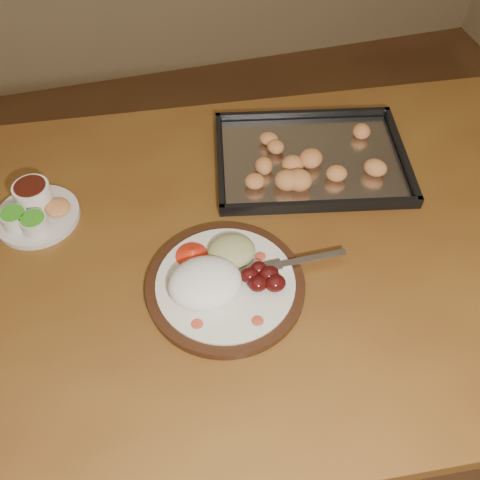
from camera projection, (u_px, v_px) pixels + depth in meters
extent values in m
cube|color=brown|center=(220.00, 255.00, 1.03)|extent=(1.58, 1.04, 0.04)
cylinder|color=#432414|center=(426.00, 204.00, 1.63)|extent=(0.07, 0.07, 0.71)
cylinder|color=black|center=(226.00, 286.00, 0.95)|extent=(0.28, 0.28, 0.02)
cylinder|color=beige|center=(225.00, 283.00, 0.95)|extent=(0.25, 0.25, 0.01)
ellipsoid|color=#B4402B|center=(197.00, 324.00, 0.89)|extent=(0.02, 0.02, 0.00)
ellipsoid|color=#B4402B|center=(257.00, 321.00, 0.89)|extent=(0.02, 0.02, 0.00)
ellipsoid|color=#B4402B|center=(260.00, 256.00, 0.98)|extent=(0.02, 0.02, 0.00)
ellipsoid|color=#B4402B|center=(174.00, 281.00, 0.95)|extent=(0.02, 0.02, 0.00)
ellipsoid|color=white|center=(205.00, 283.00, 0.92)|extent=(0.14, 0.12, 0.06)
ellipsoid|color=#4E0B0C|center=(258.00, 284.00, 0.92)|extent=(0.04, 0.03, 0.03)
ellipsoid|color=#4E0B0C|center=(269.00, 274.00, 0.94)|extent=(0.04, 0.03, 0.03)
ellipsoid|color=#4E0B0C|center=(258.00, 268.00, 0.94)|extent=(0.04, 0.03, 0.03)
ellipsoid|color=#4E0B0C|center=(275.00, 283.00, 0.92)|extent=(0.04, 0.03, 0.03)
ellipsoid|color=#4E0B0C|center=(249.00, 275.00, 0.94)|extent=(0.04, 0.03, 0.03)
ellipsoid|color=tan|center=(231.00, 251.00, 0.98)|extent=(0.09, 0.08, 0.04)
cone|color=red|center=(192.00, 253.00, 0.97)|extent=(0.08, 0.08, 0.03)
cube|color=silver|center=(310.00, 259.00, 0.97)|extent=(0.14, 0.02, 0.00)
cube|color=silver|center=(272.00, 266.00, 0.96)|extent=(0.04, 0.02, 0.00)
cylinder|color=silver|center=(260.00, 273.00, 0.95)|extent=(0.03, 0.00, 0.00)
cylinder|color=silver|center=(259.00, 270.00, 0.96)|extent=(0.03, 0.00, 0.00)
cylinder|color=silver|center=(258.00, 267.00, 0.96)|extent=(0.03, 0.00, 0.00)
cylinder|color=silver|center=(257.00, 264.00, 0.96)|extent=(0.03, 0.00, 0.00)
cylinder|color=beige|center=(38.00, 216.00, 1.06)|extent=(0.17, 0.17, 0.01)
cylinder|color=silver|center=(15.00, 219.00, 1.03)|extent=(0.05, 0.05, 0.03)
cylinder|color=green|center=(12.00, 213.00, 1.02)|extent=(0.05, 0.05, 0.00)
cylinder|color=silver|center=(35.00, 224.00, 1.02)|extent=(0.05, 0.05, 0.03)
cylinder|color=green|center=(32.00, 218.00, 1.01)|extent=(0.05, 0.05, 0.00)
cylinder|color=white|center=(33.00, 194.00, 1.06)|extent=(0.07, 0.07, 0.04)
cylinder|color=#37100A|center=(30.00, 186.00, 1.05)|extent=(0.06, 0.06, 0.00)
ellipsoid|color=#CE8848|center=(58.00, 207.00, 1.06)|extent=(0.05, 0.05, 0.02)
cube|color=black|center=(311.00, 161.00, 1.17)|extent=(0.46, 0.38, 0.01)
cube|color=black|center=(303.00, 115.00, 1.25)|extent=(0.40, 0.09, 0.02)
cube|color=black|center=(321.00, 205.00, 1.07)|extent=(0.40, 0.09, 0.02)
cube|color=black|center=(402.00, 153.00, 1.16)|extent=(0.07, 0.30, 0.02)
cube|color=black|center=(220.00, 160.00, 1.15)|extent=(0.07, 0.30, 0.02)
cube|color=silver|center=(311.00, 159.00, 1.16)|extent=(0.43, 0.34, 0.00)
ellipsoid|color=#D78F4B|center=(335.00, 152.00, 1.15)|extent=(0.05, 0.04, 0.03)
ellipsoid|color=#D78F4B|center=(351.00, 141.00, 1.18)|extent=(0.06, 0.06, 0.03)
ellipsoid|color=#D78F4B|center=(320.00, 128.00, 1.20)|extent=(0.06, 0.06, 0.03)
ellipsoid|color=#D78F4B|center=(301.00, 138.00, 1.18)|extent=(0.05, 0.05, 0.03)
ellipsoid|color=#D78F4B|center=(282.00, 136.00, 1.19)|extent=(0.06, 0.06, 0.03)
ellipsoid|color=#D78F4B|center=(289.00, 151.00, 1.16)|extent=(0.06, 0.05, 0.03)
ellipsoid|color=#D78F4B|center=(265.00, 160.00, 1.14)|extent=(0.06, 0.05, 0.03)
ellipsoid|color=#D78F4B|center=(295.00, 176.00, 1.11)|extent=(0.06, 0.06, 0.03)
ellipsoid|color=#D78F4B|center=(307.00, 169.00, 1.12)|extent=(0.05, 0.05, 0.03)
ellipsoid|color=#D78F4B|center=(334.00, 175.00, 1.11)|extent=(0.06, 0.06, 0.03)
ellipsoid|color=#D78F4B|center=(333.00, 158.00, 1.14)|extent=(0.06, 0.06, 0.03)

